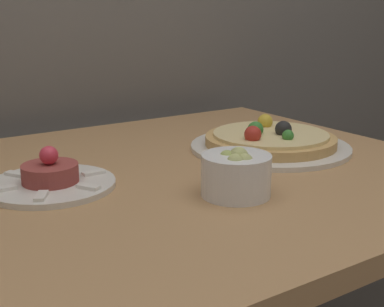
# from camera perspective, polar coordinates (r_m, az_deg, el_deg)

# --- Properties ---
(dining_table) EXTENTS (1.11, 0.88, 0.75)m
(dining_table) POSITION_cam_1_polar(r_m,az_deg,el_deg) (1.01, -3.69, -7.86)
(dining_table) COLOR #AD7F51
(dining_table) RESTS_ON ground_plane
(pizza_plate) EXTENTS (0.34, 0.34, 0.06)m
(pizza_plate) POSITION_cam_1_polar(r_m,az_deg,el_deg) (1.15, 8.32, 1.30)
(pizza_plate) COLOR silver
(pizza_plate) RESTS_ON dining_table
(tartare_plate) EXTENTS (0.22, 0.22, 0.07)m
(tartare_plate) POSITION_cam_1_polar(r_m,az_deg,el_deg) (0.93, -14.85, -2.69)
(tartare_plate) COLOR silver
(tartare_plate) RESTS_ON dining_table
(small_bowl) EXTENTS (0.11, 0.11, 0.08)m
(small_bowl) POSITION_cam_1_polar(r_m,az_deg,el_deg) (0.86, 4.73, -2.17)
(small_bowl) COLOR white
(small_bowl) RESTS_ON dining_table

